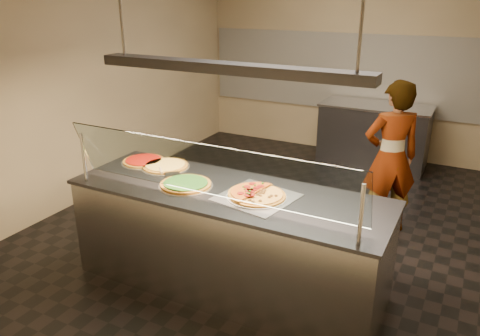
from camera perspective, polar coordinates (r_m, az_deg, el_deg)
The scene contains 17 objects.
ground at distance 5.38m, azimuth 4.66°, elevation -7.12°, with size 5.00×6.00×0.02m, color black.
wall_back at distance 7.70m, azimuth 14.06°, elevation 12.69°, with size 5.00×0.02×3.00m, color tan.
wall_front at distance 2.49m, azimuth -22.67°, elevation -4.63°, with size 5.00×0.02×3.00m, color tan.
wall_left at distance 6.25m, azimuth -16.98°, elevation 10.66°, with size 0.02×6.00×3.00m, color tan.
tile_band at distance 7.70m, azimuth 13.87°, elevation 11.19°, with size 4.90×0.02×1.20m, color silver.
serving_counter at distance 4.15m, azimuth -1.43°, elevation -8.62°, with size 2.74×0.94×0.93m.
sneeze_guard at distance 3.56m, azimuth -4.21°, elevation -0.30°, with size 2.50×0.18×0.54m.
perforated_tray at distance 3.81m, azimuth 2.05°, elevation -3.50°, with size 0.65×0.65×0.01m.
half_pizza_pepperoni at distance 3.84m, azimuth 0.57°, elevation -2.81°, with size 0.31×0.50×0.05m.
half_pizza_sausage at distance 3.76m, azimuth 3.56°, elevation -3.55°, with size 0.31×0.50×0.04m.
pizza_spinach at distance 4.05m, azimuth -6.62°, elevation -1.94°, with size 0.47×0.47×0.03m.
pizza_cheese at distance 4.51m, azimuth -9.04°, elevation 0.30°, with size 0.46×0.46×0.03m.
pizza_tomato at distance 4.68m, azimuth -11.63°, elevation 0.89°, with size 0.43×0.43×0.03m.
pizza_spatula at distance 4.31m, azimuth -9.00°, elevation -0.44°, with size 0.28×0.17×0.02m.
prep_table at distance 7.37m, azimuth 15.97°, elevation 3.92°, with size 1.59×0.74×0.93m.
worker at distance 5.23m, azimuth 17.89°, elevation 1.19°, with size 0.61×0.40×1.67m, color black.
heat_lamp_housing at distance 3.66m, azimuth -1.64°, elevation 12.09°, with size 2.30×0.18×0.08m, color #3A3A3F.
Camera 1 is at (1.81, -4.40, 2.50)m, focal length 35.00 mm.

